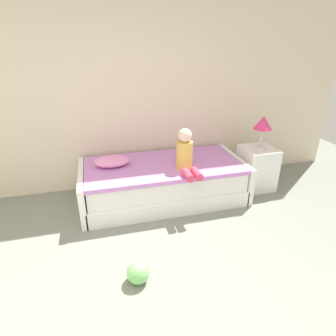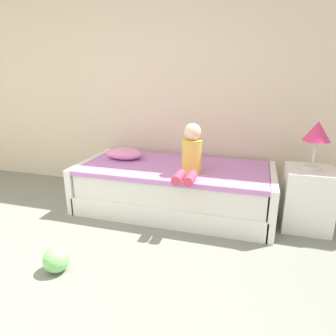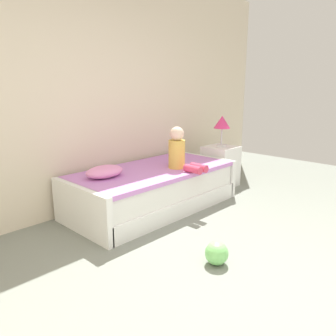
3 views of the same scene
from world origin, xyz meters
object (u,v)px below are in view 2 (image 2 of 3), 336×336
object	(u,v)px
pillow	(124,153)
toy_ball	(56,260)
nightstand	(307,198)
child_figure	(191,154)
table_lamp	(317,134)
bed	(174,188)

from	to	relation	value
pillow	toy_ball	size ratio (longest dim) A/B	2.19
nightstand	child_figure	size ratio (longest dim) A/B	1.18
child_figure	pillow	xyz separation A→B (m)	(-0.86, 0.33, -0.14)
nightstand	table_lamp	xyz separation A→B (m)	(0.00, 0.00, 0.64)
table_lamp	bed	bearing A→B (deg)	178.03
toy_ball	nightstand	bearing A→B (deg)	34.41
nightstand	table_lamp	bearing A→B (deg)	0.00
nightstand	toy_ball	distance (m)	2.33
table_lamp	pillow	world-z (taller)	table_lamp
bed	table_lamp	xyz separation A→B (m)	(1.35, -0.05, 0.69)
nightstand	pillow	size ratio (longest dim) A/B	1.36
toy_ball	bed	bearing A→B (deg)	67.45
bed	toy_ball	size ratio (longest dim) A/B	10.51
nightstand	pillow	world-z (taller)	pillow
bed	child_figure	bearing A→B (deg)	-45.23
child_figure	toy_ball	bearing A→B (deg)	-124.99
table_lamp	toy_ball	xyz separation A→B (m)	(-1.91, -1.31, -0.84)
bed	child_figure	size ratio (longest dim) A/B	4.14
pillow	bed	bearing A→B (deg)	-8.94
bed	toy_ball	xyz separation A→B (m)	(-0.56, -1.36, -0.15)
bed	toy_ball	distance (m)	1.48
bed	nightstand	distance (m)	1.35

